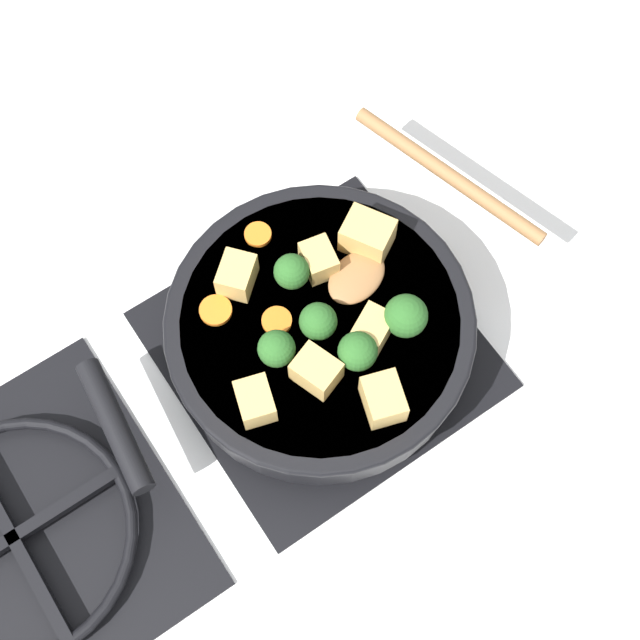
% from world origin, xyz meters
% --- Properties ---
extents(ground_plane, '(2.40, 2.40, 0.00)m').
position_xyz_m(ground_plane, '(0.00, 0.00, 0.00)').
color(ground_plane, white).
extents(front_burner_grate, '(0.31, 0.31, 0.03)m').
position_xyz_m(front_burner_grate, '(0.00, 0.00, 0.01)').
color(front_burner_grate, black).
rests_on(front_burner_grate, ground_plane).
extents(rear_burner_grate, '(0.31, 0.31, 0.03)m').
position_xyz_m(rear_burner_grate, '(0.00, 0.36, 0.01)').
color(rear_burner_grate, black).
rests_on(rear_burner_grate, ground_plane).
extents(skillet_pan, '(0.31, 0.40, 0.06)m').
position_xyz_m(skillet_pan, '(0.00, 0.00, 0.06)').
color(skillet_pan, black).
rests_on(skillet_pan, front_burner_grate).
extents(wooden_spoon, '(0.23, 0.23, 0.02)m').
position_xyz_m(wooden_spoon, '(0.04, -0.14, 0.09)').
color(wooden_spoon, olive).
rests_on(wooden_spoon, skillet_pan).
extents(tofu_cube_center_large, '(0.05, 0.05, 0.03)m').
position_xyz_m(tofu_cube_center_large, '(-0.11, -0.00, 0.10)').
color(tofu_cube_center_large, tan).
rests_on(tofu_cube_center_large, skillet_pan).
extents(tofu_cube_near_handle, '(0.04, 0.05, 0.03)m').
position_xyz_m(tofu_cube_near_handle, '(-0.04, -0.03, 0.10)').
color(tofu_cube_near_handle, tan).
rests_on(tofu_cube_near_handle, skillet_pan).
extents(tofu_cube_east_chunk, '(0.04, 0.04, 0.03)m').
position_xyz_m(tofu_cube_east_chunk, '(0.05, -0.03, 0.10)').
color(tofu_cube_east_chunk, tan).
rests_on(tofu_cube_east_chunk, skillet_pan).
extents(tofu_cube_west_chunk, '(0.06, 0.06, 0.04)m').
position_xyz_m(tofu_cube_west_chunk, '(0.04, -0.09, 0.10)').
color(tofu_cube_west_chunk, tan).
rests_on(tofu_cube_west_chunk, skillet_pan).
extents(tofu_cube_back_piece, '(0.05, 0.04, 0.03)m').
position_xyz_m(tofu_cube_back_piece, '(-0.04, 0.10, 0.10)').
color(tofu_cube_back_piece, tan).
rests_on(tofu_cube_back_piece, skillet_pan).
extents(tofu_cube_front_piece, '(0.05, 0.05, 0.03)m').
position_xyz_m(tofu_cube_front_piece, '(0.08, 0.04, 0.10)').
color(tofu_cube_front_piece, tan).
rests_on(tofu_cube_front_piece, skillet_pan).
extents(tofu_cube_mid_small, '(0.05, 0.05, 0.03)m').
position_xyz_m(tofu_cube_mid_small, '(-0.05, 0.04, 0.10)').
color(tofu_cube_mid_small, tan).
rests_on(tofu_cube_mid_small, skillet_pan).
extents(broccoli_floret_near_spoon, '(0.04, 0.04, 0.05)m').
position_xyz_m(broccoli_floret_near_spoon, '(-0.06, -0.01, 0.11)').
color(broccoli_floret_near_spoon, '#709956').
rests_on(broccoli_floret_near_spoon, skillet_pan).
extents(broccoli_floret_center_top, '(0.04, 0.04, 0.04)m').
position_xyz_m(broccoli_floret_center_top, '(0.05, 0.00, 0.11)').
color(broccoli_floret_center_top, '#709956').
rests_on(broccoli_floret_center_top, skillet_pan).
extents(broccoli_floret_east_rim, '(0.04, 0.04, 0.05)m').
position_xyz_m(broccoli_floret_east_rim, '(-0.05, -0.06, 0.11)').
color(broccoli_floret_east_rim, '#709956').
rests_on(broccoli_floret_east_rim, skillet_pan).
extents(broccoli_floret_west_rim, '(0.04, 0.04, 0.04)m').
position_xyz_m(broccoli_floret_west_rim, '(-0.01, 0.01, 0.11)').
color(broccoli_floret_west_rim, '#709956').
rests_on(broccoli_floret_west_rim, skillet_pan).
extents(broccoli_floret_north_edge, '(0.04, 0.04, 0.04)m').
position_xyz_m(broccoli_floret_north_edge, '(-0.01, 0.06, 0.11)').
color(broccoli_floret_north_edge, '#709956').
rests_on(broccoli_floret_north_edge, skillet_pan).
extents(carrot_slice_orange_thin, '(0.03, 0.03, 0.01)m').
position_xyz_m(carrot_slice_orange_thin, '(0.11, -0.00, 0.09)').
color(carrot_slice_orange_thin, orange).
rests_on(carrot_slice_orange_thin, skillet_pan).
extents(carrot_slice_near_center, '(0.03, 0.03, 0.01)m').
position_xyz_m(carrot_slice_near_center, '(0.07, 0.08, 0.09)').
color(carrot_slice_near_center, orange).
rests_on(carrot_slice_near_center, skillet_pan).
extents(carrot_slice_edge_slice, '(0.03, 0.03, 0.01)m').
position_xyz_m(carrot_slice_edge_slice, '(0.02, 0.04, 0.09)').
color(carrot_slice_edge_slice, orange).
rests_on(carrot_slice_edge_slice, skillet_pan).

